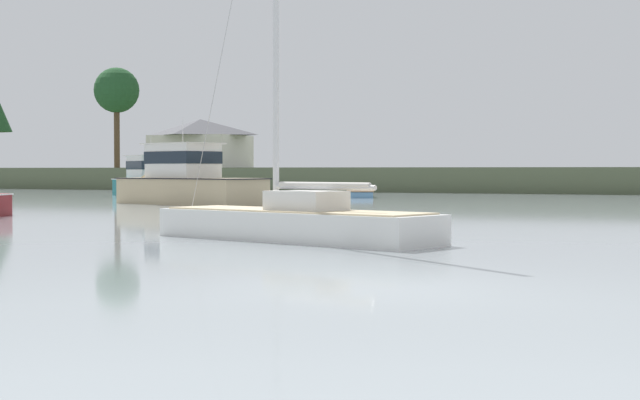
# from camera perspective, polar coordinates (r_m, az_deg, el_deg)

# --- Properties ---
(ground_plane) EXTENTS (491.51, 491.51, 0.00)m
(ground_plane) POSITION_cam_1_polar(r_m,az_deg,el_deg) (14.82, 2.99, -5.02)
(ground_plane) COLOR #939EA3
(cruiser_teal) EXTENTS (9.22, 8.08, 5.01)m
(cruiser_teal) POSITION_cam_1_polar(r_m,az_deg,el_deg) (66.15, -10.08, 0.78)
(cruiser_teal) COLOR #196B70
(cruiser_teal) RESTS_ON ground
(dinghy_skyblue) EXTENTS (3.01, 4.30, 0.59)m
(dinghy_skyblue) POSITION_cam_1_polar(r_m,az_deg,el_deg) (62.03, 2.37, 0.29)
(dinghy_skyblue) COLOR #669ECC
(dinghy_skyblue) RESTS_ON ground
(cruiser_sand) EXTENTS (10.28, 5.94, 5.44)m
(cruiser_sand) POSITION_cam_1_polar(r_m,az_deg,el_deg) (50.46, -8.28, 0.60)
(cruiser_sand) COLOR tan
(cruiser_sand) RESTS_ON ground
(sailboat_white) EXTENTS (8.14, 4.32, 12.12)m
(sailboat_white) POSITION_cam_1_polar(r_m,az_deg,el_deg) (24.11, -1.47, -1.80)
(sailboat_white) COLOR white
(sailboat_white) RESTS_ON ground
(shore_tree_far_right) EXTENTS (4.45, 4.45, 9.87)m
(shore_tree_far_right) POSITION_cam_1_polar(r_m,az_deg,el_deg) (98.03, -11.85, 6.27)
(shore_tree_far_right) COLOR brown
(shore_tree_far_right) RESTS_ON far_shore_bank
(cottage_near_water) EXTENTS (10.89, 8.42, 5.79)m
(cottage_near_water) POSITION_cam_1_polar(r_m,az_deg,el_deg) (115.71, -7.03, 3.34)
(cottage_near_water) COLOR silver
(cottage_near_water) RESTS_ON far_shore_bank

